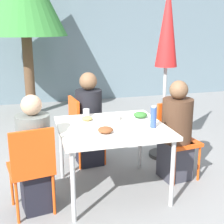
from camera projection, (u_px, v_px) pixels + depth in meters
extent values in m
plane|color=gray|center=(112.00, 190.00, 3.46)|extent=(24.00, 24.00, 0.00)
cube|color=slate|center=(60.00, 38.00, 7.24)|extent=(10.00, 0.20, 3.00)
cube|color=silver|center=(112.00, 128.00, 3.27)|extent=(1.10, 1.03, 0.04)
cylinder|color=#B7B7B7|center=(73.00, 187.00, 2.82)|extent=(0.04, 0.04, 0.72)
cylinder|color=#B7B7B7|center=(172.00, 174.00, 3.07)|extent=(0.04, 0.04, 0.72)
cylinder|color=#B7B7B7|center=(61.00, 150.00, 3.66)|extent=(0.04, 0.04, 0.72)
cylinder|color=#B7B7B7|center=(140.00, 142.00, 3.92)|extent=(0.04, 0.04, 0.72)
cube|color=#E54C14|center=(31.00, 168.00, 2.99)|extent=(0.46, 0.46, 0.04)
cube|color=#E54C14|center=(33.00, 153.00, 2.77)|extent=(0.40, 0.10, 0.42)
cylinder|color=#E54C14|center=(12.00, 186.00, 3.13)|extent=(0.03, 0.03, 0.43)
cylinder|color=#E54C14|center=(45.00, 179.00, 3.27)|extent=(0.03, 0.03, 0.43)
cylinder|color=#E54C14|center=(17.00, 203.00, 2.83)|extent=(0.03, 0.03, 0.43)
cylinder|color=#E54C14|center=(54.00, 194.00, 2.97)|extent=(0.03, 0.03, 0.43)
cube|color=black|center=(37.00, 187.00, 3.07)|extent=(0.33, 0.33, 0.47)
cylinder|color=slate|center=(34.00, 141.00, 2.94)|extent=(0.32, 0.32, 0.50)
sphere|color=tan|center=(31.00, 105.00, 2.84)|extent=(0.19, 0.19, 0.19)
cube|color=#E54C14|center=(179.00, 142.00, 3.66)|extent=(0.45, 0.45, 0.04)
cube|color=#E54C14|center=(172.00, 119.00, 3.76)|extent=(0.40, 0.09, 0.42)
cylinder|color=#E54C14|center=(199.00, 164.00, 3.64)|extent=(0.03, 0.03, 0.43)
cylinder|color=#E54C14|center=(174.00, 168.00, 3.51)|extent=(0.03, 0.03, 0.43)
cylinder|color=#E54C14|center=(182.00, 153.00, 3.94)|extent=(0.03, 0.03, 0.43)
cylinder|color=#E54C14|center=(159.00, 157.00, 3.81)|extent=(0.03, 0.03, 0.43)
cube|color=#383842|center=(175.00, 159.00, 3.70)|extent=(0.35, 0.35, 0.47)
cylinder|color=#472D1E|center=(177.00, 120.00, 3.57)|extent=(0.35, 0.35, 0.50)
sphere|color=brown|center=(179.00, 90.00, 3.48)|extent=(0.21, 0.21, 0.21)
cube|color=#E54C14|center=(88.00, 130.00, 4.07)|extent=(0.45, 0.45, 0.04)
cube|color=#E54C14|center=(74.00, 115.00, 3.95)|extent=(0.08, 0.40, 0.42)
cylinder|color=#E54C14|center=(96.00, 141.00, 4.35)|extent=(0.03, 0.03, 0.43)
cylinder|color=#E54C14|center=(105.00, 150.00, 4.05)|extent=(0.03, 0.03, 0.43)
cylinder|color=#E54C14|center=(73.00, 144.00, 4.23)|extent=(0.03, 0.03, 0.43)
cylinder|color=#E54C14|center=(80.00, 153.00, 3.92)|extent=(0.03, 0.03, 0.43)
cube|color=black|center=(90.00, 147.00, 4.09)|extent=(0.34, 0.34, 0.47)
cylinder|color=black|center=(89.00, 110.00, 3.95)|extent=(0.33, 0.33, 0.53)
sphere|color=brown|center=(88.00, 81.00, 3.85)|extent=(0.22, 0.22, 0.22)
cylinder|color=#333333|center=(162.00, 154.00, 4.38)|extent=(0.36, 0.36, 0.05)
cylinder|color=#BCBCBC|center=(165.00, 74.00, 4.08)|extent=(0.04, 0.04, 2.30)
cone|color=red|center=(168.00, 25.00, 3.91)|extent=(0.29, 0.29, 1.05)
cylinder|color=white|center=(106.00, 133.00, 3.01)|extent=(0.27, 0.27, 0.01)
ellipsoid|color=brown|center=(105.00, 130.00, 3.00)|extent=(0.15, 0.15, 0.06)
cylinder|color=white|center=(87.00, 121.00, 3.40)|extent=(0.21, 0.21, 0.01)
ellipsoid|color=tan|center=(87.00, 118.00, 3.39)|extent=(0.12, 0.12, 0.05)
cylinder|color=white|center=(140.00, 118.00, 3.51)|extent=(0.28, 0.28, 0.01)
ellipsoid|color=#33702D|center=(140.00, 115.00, 3.50)|extent=(0.15, 0.15, 0.06)
cylinder|color=#334C8E|center=(153.00, 117.00, 3.18)|extent=(0.06, 0.06, 0.21)
cylinder|color=white|center=(154.00, 107.00, 3.15)|extent=(0.04, 0.04, 0.02)
cylinder|color=silver|center=(86.00, 113.00, 3.59)|extent=(0.07, 0.07, 0.09)
cylinder|color=white|center=(111.00, 117.00, 3.45)|extent=(0.19, 0.19, 0.06)
cylinder|color=brown|center=(29.00, 76.00, 6.24)|extent=(0.20, 0.20, 1.57)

